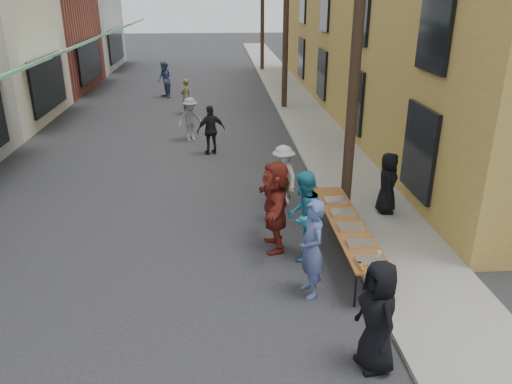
{
  "coord_description": "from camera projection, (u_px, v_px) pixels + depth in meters",
  "views": [
    {
      "loc": [
        1.2,
        -8.28,
        5.25
      ],
      "look_at": [
        1.93,
        1.4,
        1.3
      ],
      "focal_mm": 35.0,
      "sensor_mm": 36.0,
      "label": 1
    }
  ],
  "objects": [
    {
      "name": "utility_pole_near",
      "position": [
        358.0,
        26.0,
        10.92
      ],
      "size": [
        0.26,
        0.26,
        9.0
      ],
      "primitive_type": "cylinder",
      "color": "#2D2116",
      "rests_on": "ground"
    },
    {
      "name": "catering_tray_foil_d",
      "position": [
        343.0,
        213.0,
        10.72
      ],
      "size": [
        0.5,
        0.33,
        0.08
      ],
      "primitive_type": "cube",
      "color": "#B2B2B7",
      "rests_on": "serving_table"
    },
    {
      "name": "passerby_mid",
      "position": [
        211.0,
        130.0,
        16.85
      ],
      "size": [
        1.06,
        0.7,
        1.68
      ],
      "primitive_type": "imported",
      "rotation": [
        0.0,
        0.0,
        3.46
      ],
      "color": "black",
      "rests_on": "ground"
    },
    {
      "name": "guest_queue_back",
      "position": [
        275.0,
        206.0,
        10.57
      ],
      "size": [
        0.61,
        1.84,
        1.98
      ],
      "primitive_type": "imported",
      "rotation": [
        0.0,
        0.0,
        -1.58
      ],
      "color": "maroon",
      "rests_on": "ground"
    },
    {
      "name": "utility_pole_mid",
      "position": [
        286.0,
        8.0,
        22.0
      ],
      "size": [
        0.26,
        0.26,
        9.0
      ],
      "primitive_type": "cylinder",
      "color": "#2D2116",
      "rests_on": "ground"
    },
    {
      "name": "condiment_jar_c",
      "position": [
        359.0,
        264.0,
        8.72
      ],
      "size": [
        0.07,
        0.07,
        0.08
      ],
      "primitive_type": "cylinder",
      "color": "#A57F26",
      "rests_on": "serving_table"
    },
    {
      "name": "server",
      "position": [
        388.0,
        183.0,
        12.18
      ],
      "size": [
        0.66,
        0.85,
        1.53
      ],
      "primitive_type": "imported",
      "rotation": [
        0.0,
        0.0,
        1.31
      ],
      "color": "black",
      "rests_on": "sidewalk"
    },
    {
      "name": "passerby_left",
      "position": [
        190.0,
        119.0,
        18.41
      ],
      "size": [
        1.19,
        1.03,
        1.6
      ],
      "primitive_type": "imported",
      "rotation": [
        0.0,
        0.0,
        0.52
      ],
      "color": "gray",
      "rests_on": "ground"
    },
    {
      "name": "condiment_jar_b",
      "position": [
        361.0,
        267.0,
        8.63
      ],
      "size": [
        0.07,
        0.07,
        0.08
      ],
      "primitive_type": "cylinder",
      "color": "#A57F26",
      "rests_on": "serving_table"
    },
    {
      "name": "cup_stack",
      "position": [
        386.0,
        267.0,
        8.6
      ],
      "size": [
        0.08,
        0.08,
        0.12
      ],
      "primitive_type": "cylinder",
      "color": "tan",
      "rests_on": "serving_table"
    },
    {
      "name": "guest_front_d",
      "position": [
        283.0,
        176.0,
        12.8
      ],
      "size": [
        0.97,
        1.2,
        1.62
      ],
      "primitive_type": "imported",
      "rotation": [
        0.0,
        0.0,
        -1.16
      ],
      "color": "beige",
      "rests_on": "ground"
    },
    {
      "name": "guest_front_b",
      "position": [
        312.0,
        249.0,
        8.94
      ],
      "size": [
        0.56,
        0.75,
        1.86
      ],
      "primitive_type": "imported",
      "rotation": [
        0.0,
        0.0,
        -1.38
      ],
      "color": "#4E5E98",
      "rests_on": "ground"
    },
    {
      "name": "catering_tray_foil_b",
      "position": [
        360.0,
        244.0,
        9.43
      ],
      "size": [
        0.5,
        0.33,
        0.08
      ],
      "primitive_type": "cube",
      "color": "#B2B2B7",
      "rests_on": "serving_table"
    },
    {
      "name": "utility_pole_far",
      "position": [
        262.0,
        2.0,
        33.09
      ],
      "size": [
        0.26,
        0.26,
        9.0
      ],
      "primitive_type": "cylinder",
      "color": "#2D2116",
      "rests_on": "ground"
    },
    {
      "name": "catering_tray_buns_end",
      "position": [
        336.0,
        200.0,
        11.37
      ],
      "size": [
        0.5,
        0.33,
        0.08
      ],
      "primitive_type": "cube",
      "color": "tan",
      "rests_on": "serving_table"
    },
    {
      "name": "guest_front_a",
      "position": [
        378.0,
        317.0,
        7.18
      ],
      "size": [
        0.71,
        0.95,
        1.76
      ],
      "primitive_type": "imported",
      "rotation": [
        0.0,
        0.0,
        -1.39
      ],
      "color": "black",
      "rests_on": "ground"
    },
    {
      "name": "serving_table",
      "position": [
        347.0,
        224.0,
        10.38
      ],
      "size": [
        0.7,
        4.0,
        0.75
      ],
      "color": "brown",
      "rests_on": "ground"
    },
    {
      "name": "passerby_right",
      "position": [
        186.0,
        96.0,
        22.38
      ],
      "size": [
        0.66,
        0.69,
        1.59
      ],
      "primitive_type": "imported",
      "rotation": [
        0.0,
        0.0,
        4.03
      ],
      "color": "#65663B",
      "rests_on": "ground"
    },
    {
      "name": "catering_tray_buns",
      "position": [
        351.0,
        227.0,
        10.08
      ],
      "size": [
        0.5,
        0.33,
        0.08
      ],
      "primitive_type": "cube",
      "color": "tan",
      "rests_on": "serving_table"
    },
    {
      "name": "guest_front_c",
      "position": [
        303.0,
        216.0,
        10.2
      ],
      "size": [
        1.02,
        1.13,
        1.9
      ],
      "primitive_type": "imported",
      "rotation": [
        0.0,
        0.0,
        -1.96
      ],
      "color": "teal",
      "rests_on": "ground"
    },
    {
      "name": "condiment_jar_a",
      "position": [
        363.0,
        270.0,
        8.54
      ],
      "size": [
        0.07,
        0.07,
        0.08
      ],
      "primitive_type": "cylinder",
      "color": "#A57F26",
      "rests_on": "serving_table"
    },
    {
      "name": "ground",
      "position": [
        161.0,
        285.0,
        9.54
      ],
      "size": [
        120.0,
        120.0,
        0.0
      ],
      "primitive_type": "plane",
      "color": "#28282B",
      "rests_on": "ground"
    },
    {
      "name": "guest_front_e",
      "position": [
        277.0,
        192.0,
        11.82
      ],
      "size": [
        0.83,
        1.01,
        1.61
      ],
      "primitive_type": "imported",
      "rotation": [
        0.0,
        0.0,
        -1.03
      ],
      "color": "#485632",
      "rests_on": "ground"
    },
    {
      "name": "passerby_far",
      "position": [
        165.0,
        80.0,
        25.7
      ],
      "size": [
        1.04,
        1.13,
        1.86
      ],
      "primitive_type": "imported",
      "rotation": [
        0.0,
        0.0,
        5.19
      ],
      "color": "#465588",
      "rests_on": "ground"
    },
    {
      "name": "catering_tray_sausage",
      "position": [
        370.0,
        261.0,
        8.83
      ],
      "size": [
        0.5,
        0.33,
        0.08
      ],
      "primitive_type": "cube",
      "color": "maroon",
      "rests_on": "serving_table"
    },
    {
      "name": "sidewalk",
      "position": [
        299.0,
        107.0,
        23.73
      ],
      "size": [
        2.2,
        60.0,
        0.1
      ],
      "primitive_type": "cube",
      "color": "gray",
      "rests_on": "ground"
    }
  ]
}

